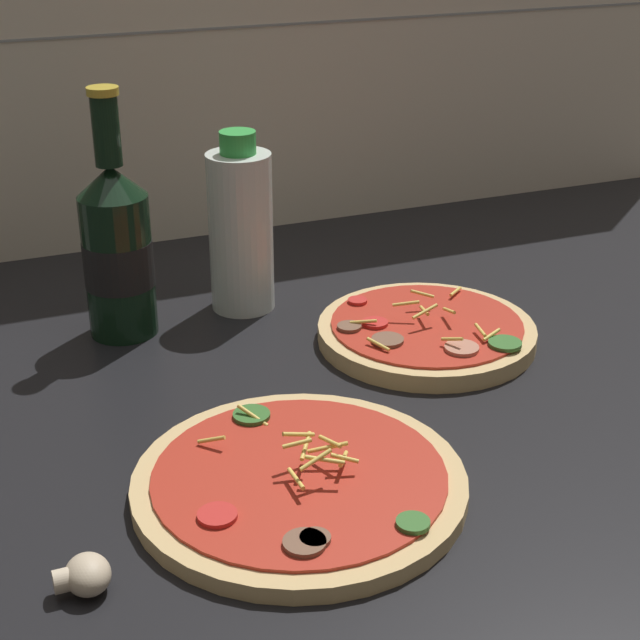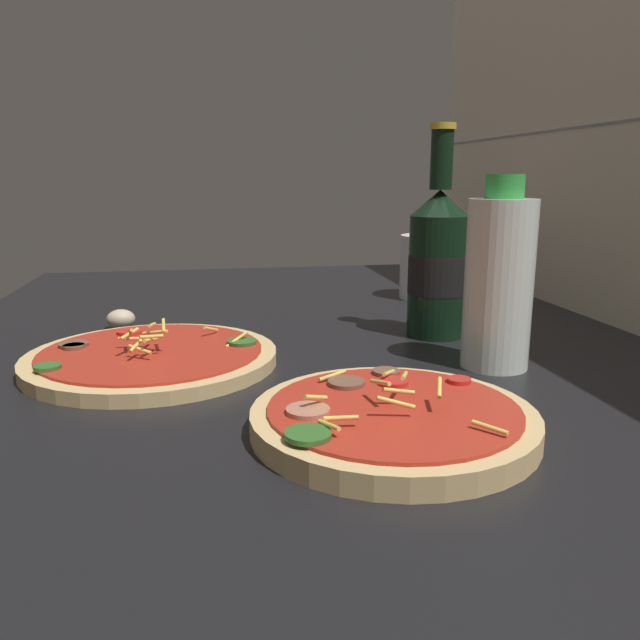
% 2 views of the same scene
% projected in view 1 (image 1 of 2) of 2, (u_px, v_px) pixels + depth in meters
% --- Properties ---
extents(counter_slab, '(1.60, 0.90, 0.03)m').
position_uv_depth(counter_slab, '(307.00, 396.00, 0.97)').
color(counter_slab, black).
rests_on(counter_slab, ground).
extents(tile_backsplash, '(1.60, 0.01, 0.60)m').
position_uv_depth(tile_backsplash, '(175.00, 30.00, 1.23)').
color(tile_backsplash, beige).
rests_on(tile_backsplash, ground).
extents(pizza_near, '(0.27, 0.27, 0.05)m').
position_uv_depth(pizza_near, '(299.00, 483.00, 0.80)').
color(pizza_near, tan).
rests_on(pizza_near, counter_slab).
extents(pizza_far, '(0.23, 0.23, 0.05)m').
position_uv_depth(pizza_far, '(426.00, 332.00, 1.05)').
color(pizza_far, tan).
rests_on(pizza_far, counter_slab).
extents(beer_bottle, '(0.07, 0.07, 0.27)m').
position_uv_depth(beer_bottle, '(117.00, 248.00, 1.03)').
color(beer_bottle, black).
rests_on(beer_bottle, counter_slab).
extents(oil_bottle, '(0.07, 0.07, 0.21)m').
position_uv_depth(oil_bottle, '(239.00, 229.00, 1.09)').
color(oil_bottle, silver).
rests_on(oil_bottle, counter_slab).
extents(mushroom_left, '(0.04, 0.04, 0.03)m').
position_uv_depth(mushroom_left, '(85.00, 575.00, 0.69)').
color(mushroom_left, beige).
rests_on(mushroom_left, counter_slab).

